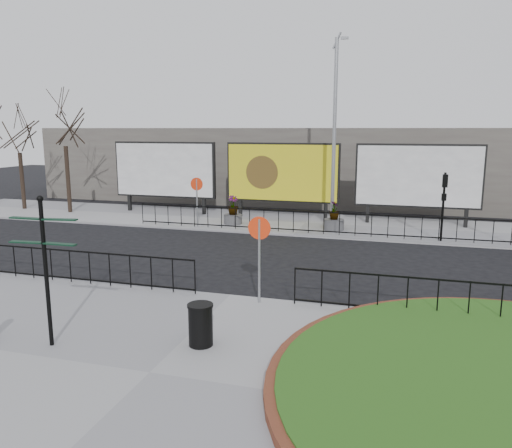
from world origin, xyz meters
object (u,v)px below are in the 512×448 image
at_px(fingerpost_sign, 45,257).
at_px(planter_b, 334,220).
at_px(billboard_mid, 282,173).
at_px(lamp_post, 334,131).
at_px(planter_a, 233,213).
at_px(litter_bin, 201,325).

bearing_deg(fingerpost_sign, planter_b, 73.20).
relative_size(billboard_mid, lamp_post, 0.67).
relative_size(fingerpost_sign, planter_b, 2.41).
distance_m(billboard_mid, planter_a, 3.66).
xyz_separation_m(fingerpost_sign, litter_bin, (3.27, 0.94, -1.58)).
height_order(lamp_post, planter_a, lamp_post).
bearing_deg(lamp_post, planter_a, -175.67).
bearing_deg(planter_a, fingerpost_sign, -87.08).
bearing_deg(lamp_post, fingerpost_sign, -105.48).
height_order(lamp_post, planter_b, lamp_post).
bearing_deg(lamp_post, billboard_mid, 146.75).
bearing_deg(litter_bin, planter_b, 85.25).
height_order(lamp_post, fingerpost_sign, lamp_post).
height_order(billboard_mid, fingerpost_sign, billboard_mid).
height_order(lamp_post, litter_bin, lamp_post).
xyz_separation_m(planter_a, planter_b, (5.20, -0.08, -0.06)).
xyz_separation_m(litter_bin, planter_b, (1.17, 14.04, -0.01)).
distance_m(planter_a, planter_b, 5.20).
bearing_deg(planter_b, billboard_mid, 142.47).
bearing_deg(fingerpost_sign, planter_a, 92.61).
bearing_deg(lamp_post, litter_bin, -93.97).
relative_size(lamp_post, litter_bin, 9.47).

